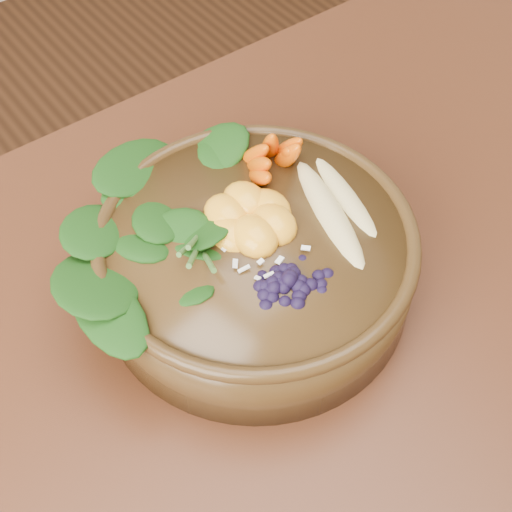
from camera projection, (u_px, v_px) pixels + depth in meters
dining_table at (421, 362)px, 0.75m from camera, size 1.60×0.90×0.75m
stoneware_bowl at (256, 263)px, 0.66m from camera, size 0.35×0.35×0.08m
kale_heap at (182, 188)px, 0.64m from camera, size 0.22×0.21×0.04m
carrot_cluster at (273, 131)px, 0.66m from camera, size 0.07×0.07×0.08m
banana_halves at (339, 194)px, 0.65m from camera, size 0.09×0.16×0.03m
mandarin_cluster at (250, 209)px, 0.63m from camera, size 0.10×0.11×0.03m
blueberry_pile at (289, 270)px, 0.58m from camera, size 0.15×0.13×0.04m
coconut_flakes at (268, 248)px, 0.62m from camera, size 0.11×0.09×0.01m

